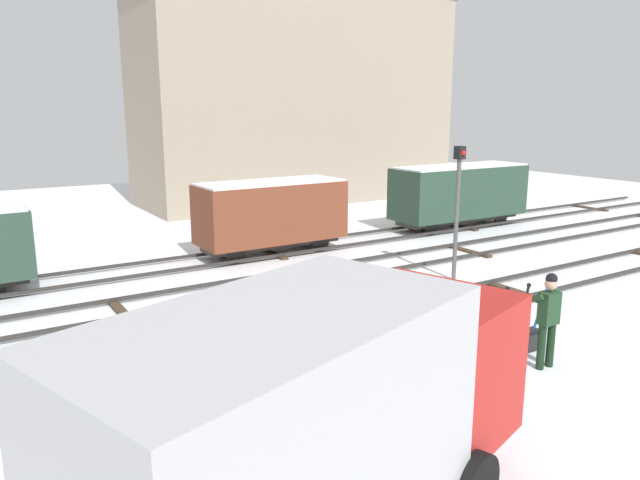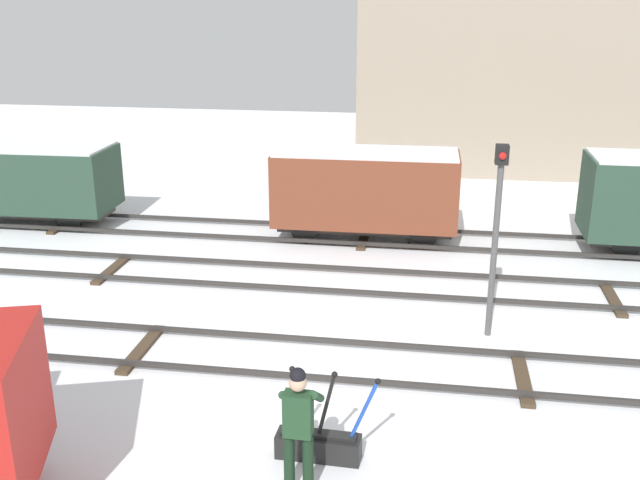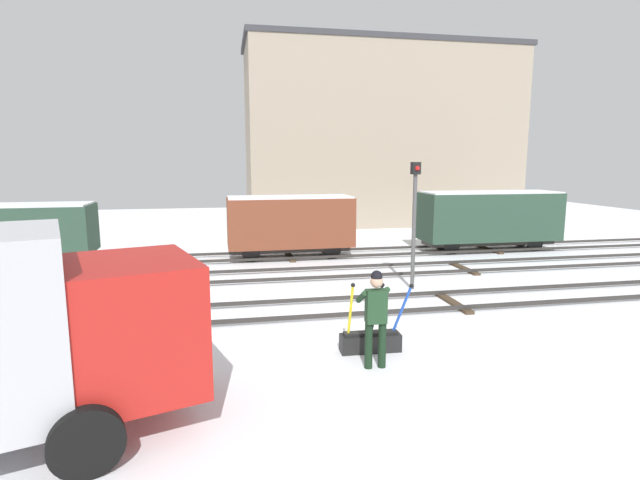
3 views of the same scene
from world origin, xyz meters
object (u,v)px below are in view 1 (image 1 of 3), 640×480
at_px(rail_worker, 547,314).
at_px(signal_post, 458,199).
at_px(delivery_truck, 322,412).
at_px(freight_car_mid_siding, 459,192).
at_px(switch_lever_frame, 517,341).
at_px(freight_car_back_track, 271,213).

height_order(rail_worker, signal_post, signal_post).
distance_m(delivery_truck, signal_post, 11.49).
xyz_separation_m(signal_post, freight_car_mid_siding, (5.67, 5.55, -0.88)).
bearing_deg(signal_post, switch_lever_frame, -120.71).
bearing_deg(delivery_truck, switch_lever_frame, 4.39).
relative_size(freight_car_mid_siding, freight_car_back_track, 1.20).
xyz_separation_m(rail_worker, freight_car_mid_siding, (8.51, 10.84, 0.39)).
height_order(delivery_truck, freight_car_mid_siding, delivery_truck).
xyz_separation_m(switch_lever_frame, freight_car_back_track, (-0.32, 10.07, 1.18)).
height_order(delivery_truck, freight_car_back_track, delivery_truck).
bearing_deg(delivery_truck, rail_worker, -1.40).
bearing_deg(freight_car_back_track, rail_worker, -89.80).
bearing_deg(freight_car_mid_siding, freight_car_back_track, -179.52).
bearing_deg(delivery_truck, freight_car_back_track, 46.87).
height_order(switch_lever_frame, signal_post, signal_post).
height_order(switch_lever_frame, freight_car_back_track, freight_car_back_track).
bearing_deg(rail_worker, freight_car_mid_siding, 53.73).
relative_size(rail_worker, freight_car_mid_siding, 0.31).
bearing_deg(rail_worker, switch_lever_frame, 80.61).
bearing_deg(freight_car_mid_siding, delivery_truck, -138.79).
height_order(delivery_truck, signal_post, signal_post).
bearing_deg(switch_lever_frame, freight_car_back_track, 93.68).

